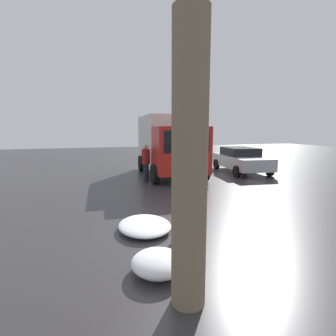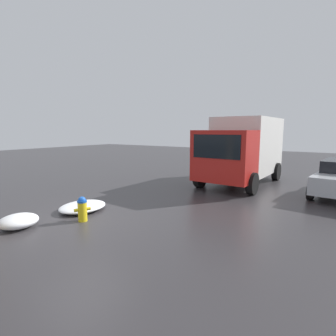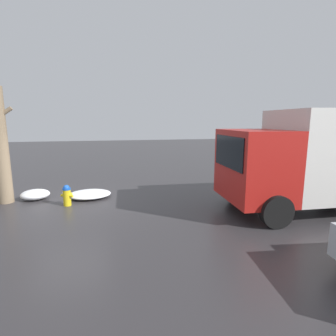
{
  "view_description": "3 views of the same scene",
  "coord_description": "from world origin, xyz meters",
  "px_view_note": "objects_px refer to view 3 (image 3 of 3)",
  "views": [
    {
      "loc": [
        -5.37,
        2.12,
        2.49
      ],
      "look_at": [
        4.29,
        -0.89,
        0.95
      ],
      "focal_mm": 28.0,
      "sensor_mm": 36.0,
      "label": 1
    },
    {
      "loc": [
        -4.65,
        -5.99,
        2.58
      ],
      "look_at": [
        3.3,
        -0.73,
        1.19
      ],
      "focal_mm": 28.0,
      "sensor_mm": 36.0,
      "label": 2
    },
    {
      "loc": [
        1.56,
        -9.06,
        2.84
      ],
      "look_at": [
        3.38,
        -0.55,
        1.26
      ],
      "focal_mm": 28.0,
      "sensor_mm": 36.0,
      "label": 3
    }
  ],
  "objects_px": {
    "delivery_truck": "(319,157)",
    "tree_trunk": "(0,146)",
    "pedestrian": "(255,173)",
    "fire_hydrant": "(67,195)"
  },
  "relations": [
    {
      "from": "delivery_truck",
      "to": "pedestrian",
      "type": "bearing_deg",
      "value": 42.5
    },
    {
      "from": "tree_trunk",
      "to": "pedestrian",
      "type": "distance_m",
      "value": 8.96
    },
    {
      "from": "tree_trunk",
      "to": "pedestrian",
      "type": "xyz_separation_m",
      "value": [
        8.8,
        -1.34,
        -1.04
      ]
    },
    {
      "from": "fire_hydrant",
      "to": "delivery_truck",
      "type": "xyz_separation_m",
      "value": [
        7.92,
        -2.05,
        1.34
      ]
    },
    {
      "from": "delivery_truck",
      "to": "tree_trunk",
      "type": "bearing_deg",
      "value": 76.55
    },
    {
      "from": "tree_trunk",
      "to": "pedestrian",
      "type": "bearing_deg",
      "value": -8.67
    },
    {
      "from": "fire_hydrant",
      "to": "pedestrian",
      "type": "xyz_separation_m",
      "value": [
        6.64,
        -0.53,
        0.58
      ]
    },
    {
      "from": "delivery_truck",
      "to": "pedestrian",
      "type": "height_order",
      "value": "delivery_truck"
    },
    {
      "from": "fire_hydrant",
      "to": "pedestrian",
      "type": "height_order",
      "value": "pedestrian"
    },
    {
      "from": "fire_hydrant",
      "to": "tree_trunk",
      "type": "distance_m",
      "value": 2.82
    }
  ]
}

